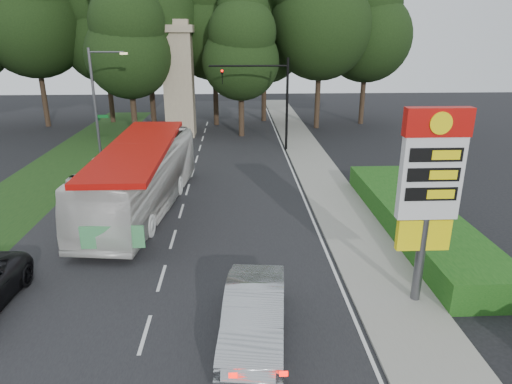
{
  "coord_description": "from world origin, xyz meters",
  "views": [
    {
      "loc": [
        2.95,
        -11.7,
        9.01
      ],
      "look_at": [
        3.83,
        7.67,
        2.2
      ],
      "focal_mm": 32.0,
      "sensor_mm": 36.0,
      "label": 1
    }
  ],
  "objects_px": {
    "gas_station_pylon": "(430,182)",
    "transit_bus": "(141,178)",
    "monument": "(179,79)",
    "traffic_signal_mast": "(270,92)",
    "streetlight_signs": "(97,99)",
    "sedan_silver": "(254,315)"
  },
  "relations": [
    {
      "from": "monument",
      "to": "gas_station_pylon",
      "type": "bearing_deg",
      "value": -68.2
    },
    {
      "from": "gas_station_pylon",
      "to": "streetlight_signs",
      "type": "height_order",
      "value": "streetlight_signs"
    },
    {
      "from": "streetlight_signs",
      "to": "sedan_silver",
      "type": "bearing_deg",
      "value": -64.52
    },
    {
      "from": "sedan_silver",
      "to": "traffic_signal_mast",
      "type": "bearing_deg",
      "value": 90.21
    },
    {
      "from": "transit_bus",
      "to": "sedan_silver",
      "type": "relative_size",
      "value": 2.46
    },
    {
      "from": "traffic_signal_mast",
      "to": "transit_bus",
      "type": "relative_size",
      "value": 0.56
    },
    {
      "from": "traffic_signal_mast",
      "to": "sedan_silver",
      "type": "height_order",
      "value": "traffic_signal_mast"
    },
    {
      "from": "streetlight_signs",
      "to": "monument",
      "type": "height_order",
      "value": "monument"
    },
    {
      "from": "gas_station_pylon",
      "to": "traffic_signal_mast",
      "type": "bearing_deg",
      "value": 99.09
    },
    {
      "from": "monument",
      "to": "sedan_silver",
      "type": "height_order",
      "value": "monument"
    },
    {
      "from": "streetlight_signs",
      "to": "transit_bus",
      "type": "relative_size",
      "value": 0.63
    },
    {
      "from": "gas_station_pylon",
      "to": "transit_bus",
      "type": "bearing_deg",
      "value": 140.15
    },
    {
      "from": "traffic_signal_mast",
      "to": "monument",
      "type": "relative_size",
      "value": 0.72
    },
    {
      "from": "sedan_silver",
      "to": "gas_station_pylon",
      "type": "bearing_deg",
      "value": 23.32
    },
    {
      "from": "streetlight_signs",
      "to": "monument",
      "type": "xyz_separation_m",
      "value": [
        4.99,
        7.99,
        0.67
      ]
    },
    {
      "from": "traffic_signal_mast",
      "to": "transit_bus",
      "type": "bearing_deg",
      "value": -121.41
    },
    {
      "from": "gas_station_pylon",
      "to": "monument",
      "type": "distance_m",
      "value": 30.17
    },
    {
      "from": "traffic_signal_mast",
      "to": "monument",
      "type": "bearing_deg",
      "value": 142.0
    },
    {
      "from": "sedan_silver",
      "to": "transit_bus",
      "type": "bearing_deg",
      "value": 121.57
    },
    {
      "from": "gas_station_pylon",
      "to": "transit_bus",
      "type": "relative_size",
      "value": 0.54
    },
    {
      "from": "transit_bus",
      "to": "sedan_silver",
      "type": "bearing_deg",
      "value": -57.39
    },
    {
      "from": "gas_station_pylon",
      "to": "monument",
      "type": "relative_size",
      "value": 0.68
    }
  ]
}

